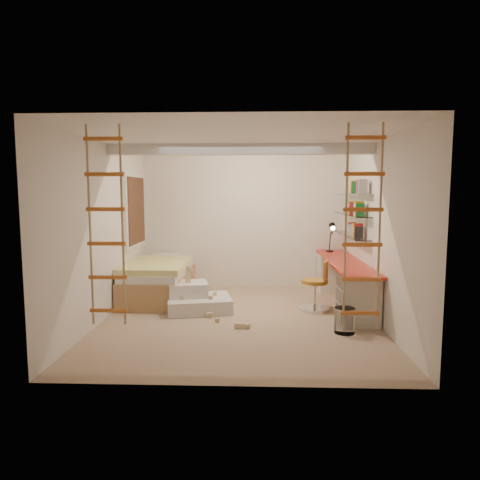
{
  "coord_description": "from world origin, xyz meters",
  "views": [
    {
      "loc": [
        0.23,
        -6.22,
        1.87
      ],
      "look_at": [
        0.0,
        0.3,
        1.15
      ],
      "focal_mm": 32.0,
      "sensor_mm": 36.0,
      "label": 1
    }
  ],
  "objects_px": {
    "bed": "(159,280)",
    "swivel_chair": "(316,292)",
    "desk": "(344,281)",
    "play_platform": "(196,300)"
  },
  "relations": [
    {
      "from": "bed",
      "to": "swivel_chair",
      "type": "height_order",
      "value": "swivel_chair"
    },
    {
      "from": "desk",
      "to": "play_platform",
      "type": "distance_m",
      "value": 2.47
    },
    {
      "from": "bed",
      "to": "play_platform",
      "type": "xyz_separation_m",
      "value": [
        0.77,
        -0.79,
        -0.16
      ]
    },
    {
      "from": "desk",
      "to": "bed",
      "type": "bearing_deg",
      "value": 173.51
    },
    {
      "from": "play_platform",
      "to": "desk",
      "type": "bearing_deg",
      "value": 9.94
    },
    {
      "from": "bed",
      "to": "swivel_chair",
      "type": "distance_m",
      "value": 2.78
    },
    {
      "from": "desk",
      "to": "bed",
      "type": "height_order",
      "value": "desk"
    },
    {
      "from": "desk",
      "to": "swivel_chair",
      "type": "relative_size",
      "value": 3.46
    },
    {
      "from": "bed",
      "to": "swivel_chair",
      "type": "bearing_deg",
      "value": -15.4
    },
    {
      "from": "bed",
      "to": "swivel_chair",
      "type": "relative_size",
      "value": 2.47
    }
  ]
}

